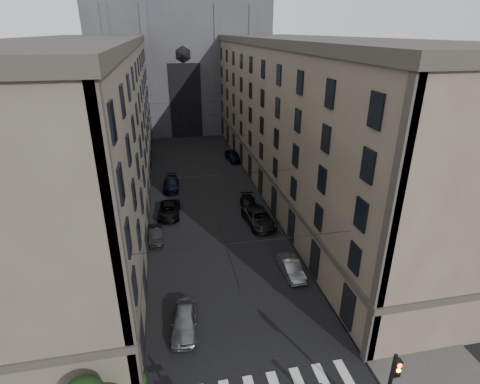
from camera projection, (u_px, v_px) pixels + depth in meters
sidewalk_left at (122, 197)px, 47.68m from camera, size 7.00×80.00×0.15m
sidewalk_right at (280, 184)px, 51.58m from camera, size 7.00×80.00×0.15m
building_left at (86, 126)px, 43.44m from camera, size 13.60×60.60×18.85m
building_right at (304, 116)px, 48.44m from camera, size 13.60×60.60×18.85m
gothic_tower at (179, 40)px, 77.56m from camera, size 35.00×23.00×58.00m
tram_wires at (202, 139)px, 46.44m from camera, size 14.00×60.00×0.43m
car_left_near at (185, 321)px, 26.39m from camera, size 2.38×4.71×1.54m
car_left_midnear at (156, 235)px, 37.70m from camera, size 1.43×3.99×1.31m
car_left_midfar at (169, 210)px, 42.71m from camera, size 2.81×5.27×1.41m
car_left_far at (171, 184)px, 50.09m from camera, size 2.26×5.05×1.44m
car_right_near at (291, 268)px, 32.52m from camera, size 1.57×4.09×1.33m
car_right_midnear at (259, 218)px, 40.82m from camera, size 3.15×5.94×1.59m
car_right_midfar at (249, 204)px, 44.43m from camera, size 2.28×4.69×1.31m
car_right_far at (233, 156)px, 60.94m from camera, size 2.54×5.00×1.63m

